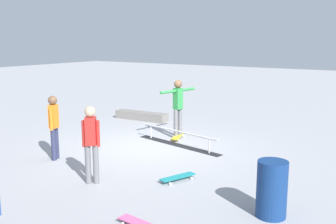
{
  "coord_description": "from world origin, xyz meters",
  "views": [
    {
      "loc": [
        -5.93,
        8.23,
        2.85
      ],
      "look_at": [
        -0.56,
        -0.08,
        1.0
      ],
      "focal_mm": 42.05,
      "sensor_mm": 36.0,
      "label": 1
    }
  ],
  "objects_px": {
    "bystander_orange_shirt": "(54,124)",
    "loose_skateboard_pink": "(140,224)",
    "skateboard_main": "(177,137)",
    "loose_skateboard_teal": "(178,177)",
    "skate_ledge": "(141,116)",
    "trash_bin": "(272,189)",
    "bystander_red_shirt": "(91,140)",
    "skater_main": "(178,105)",
    "grind_rail": "(178,139)"
  },
  "relations": [
    {
      "from": "bystander_orange_shirt",
      "to": "loose_skateboard_pink",
      "type": "relative_size",
      "value": 1.88
    },
    {
      "from": "skateboard_main",
      "to": "loose_skateboard_teal",
      "type": "relative_size",
      "value": 1.01
    },
    {
      "from": "skate_ledge",
      "to": "trash_bin",
      "type": "relative_size",
      "value": 2.14
    },
    {
      "from": "bystander_red_shirt",
      "to": "trash_bin",
      "type": "height_order",
      "value": "bystander_red_shirt"
    },
    {
      "from": "skater_main",
      "to": "bystander_red_shirt",
      "type": "height_order",
      "value": "skater_main"
    },
    {
      "from": "loose_skateboard_pink",
      "to": "trash_bin",
      "type": "xyz_separation_m",
      "value": [
        -1.53,
        -1.49,
        0.39
      ]
    },
    {
      "from": "grind_rail",
      "to": "skateboard_main",
      "type": "height_order",
      "value": "grind_rail"
    },
    {
      "from": "bystander_red_shirt",
      "to": "loose_skateboard_pink",
      "type": "relative_size",
      "value": 1.91
    },
    {
      "from": "bystander_orange_shirt",
      "to": "loose_skateboard_teal",
      "type": "distance_m",
      "value": 3.33
    },
    {
      "from": "skate_ledge",
      "to": "skateboard_main",
      "type": "distance_m",
      "value": 3.01
    },
    {
      "from": "loose_skateboard_teal",
      "to": "trash_bin",
      "type": "height_order",
      "value": "trash_bin"
    },
    {
      "from": "skater_main",
      "to": "loose_skateboard_pink",
      "type": "relative_size",
      "value": 2.07
    },
    {
      "from": "bystander_orange_shirt",
      "to": "grind_rail",
      "type": "bearing_deg",
      "value": 121.6
    },
    {
      "from": "skateboard_main",
      "to": "bystander_orange_shirt",
      "type": "xyz_separation_m",
      "value": [
        1.45,
        3.23,
        0.8
      ]
    },
    {
      "from": "bystander_orange_shirt",
      "to": "trash_bin",
      "type": "height_order",
      "value": "bystander_orange_shirt"
    },
    {
      "from": "loose_skateboard_pink",
      "to": "grind_rail",
      "type": "bearing_deg",
      "value": 121.66
    },
    {
      "from": "grind_rail",
      "to": "skate_ledge",
      "type": "bearing_deg",
      "value": -25.55
    },
    {
      "from": "trash_bin",
      "to": "bystander_red_shirt",
      "type": "bearing_deg",
      "value": 7.78
    },
    {
      "from": "skate_ledge",
      "to": "trash_bin",
      "type": "distance_m",
      "value": 8.2
    },
    {
      "from": "bystander_red_shirt",
      "to": "skater_main",
      "type": "bearing_deg",
      "value": 63.44
    },
    {
      "from": "skateboard_main",
      "to": "trash_bin",
      "type": "xyz_separation_m",
      "value": [
        -3.9,
        3.45,
        0.39
      ]
    },
    {
      "from": "bystander_orange_shirt",
      "to": "loose_skateboard_pink",
      "type": "height_order",
      "value": "bystander_orange_shirt"
    },
    {
      "from": "grind_rail",
      "to": "bystander_red_shirt",
      "type": "distance_m",
      "value": 3.42
    },
    {
      "from": "skater_main",
      "to": "skateboard_main",
      "type": "bearing_deg",
      "value": -140.15
    },
    {
      "from": "bystander_orange_shirt",
      "to": "skate_ledge",
      "type": "bearing_deg",
      "value": 168.35
    },
    {
      "from": "loose_skateboard_teal",
      "to": "loose_skateboard_pink",
      "type": "height_order",
      "value": "same"
    },
    {
      "from": "bystander_red_shirt",
      "to": "bystander_orange_shirt",
      "type": "bearing_deg",
      "value": 126.4
    },
    {
      "from": "bystander_red_shirt",
      "to": "grind_rail",
      "type": "bearing_deg",
      "value": 57.51
    },
    {
      "from": "bystander_orange_shirt",
      "to": "loose_skateboard_teal",
      "type": "height_order",
      "value": "bystander_orange_shirt"
    },
    {
      "from": "bystander_orange_shirt",
      "to": "trash_bin",
      "type": "relative_size",
      "value": 1.65
    },
    {
      "from": "skate_ledge",
      "to": "bystander_orange_shirt",
      "type": "xyz_separation_m",
      "value": [
        -1.07,
        4.88,
        0.73
      ]
    },
    {
      "from": "loose_skateboard_teal",
      "to": "loose_skateboard_pink",
      "type": "relative_size",
      "value": 1.0
    },
    {
      "from": "loose_skateboard_pink",
      "to": "trash_bin",
      "type": "height_order",
      "value": "trash_bin"
    },
    {
      "from": "skateboard_main",
      "to": "bystander_orange_shirt",
      "type": "distance_m",
      "value": 3.63
    },
    {
      "from": "skate_ledge",
      "to": "loose_skateboard_pink",
      "type": "distance_m",
      "value": 8.2
    },
    {
      "from": "skate_ledge",
      "to": "skater_main",
      "type": "relative_size",
      "value": 1.18
    },
    {
      "from": "skater_main",
      "to": "skate_ledge",
      "type": "bearing_deg",
      "value": 70.31
    },
    {
      "from": "skater_main",
      "to": "trash_bin",
      "type": "xyz_separation_m",
      "value": [
        -3.96,
        3.56,
        -0.52
      ]
    },
    {
      "from": "grind_rail",
      "to": "skate_ledge",
      "type": "height_order",
      "value": "grind_rail"
    },
    {
      "from": "skater_main",
      "to": "grind_rail",
      "type": "bearing_deg",
      "value": -135.9
    },
    {
      "from": "bystander_red_shirt",
      "to": "loose_skateboard_teal",
      "type": "height_order",
      "value": "bystander_red_shirt"
    },
    {
      "from": "skate_ledge",
      "to": "loose_skateboard_teal",
      "type": "distance_m",
      "value": 6.23
    },
    {
      "from": "skateboard_main",
      "to": "skate_ledge",
      "type": "bearing_deg",
      "value": -140.4
    },
    {
      "from": "skateboard_main",
      "to": "loose_skateboard_pink",
      "type": "bearing_deg",
      "value": 8.25
    },
    {
      "from": "skateboard_main",
      "to": "loose_skateboard_pink",
      "type": "relative_size",
      "value": 1.01
    },
    {
      "from": "loose_skateboard_pink",
      "to": "skater_main",
      "type": "bearing_deg",
      "value": 122.73
    },
    {
      "from": "loose_skateboard_teal",
      "to": "trash_bin",
      "type": "distance_m",
      "value": 2.24
    },
    {
      "from": "loose_skateboard_pink",
      "to": "bystander_red_shirt",
      "type": "bearing_deg",
      "value": 159.66
    },
    {
      "from": "grind_rail",
      "to": "trash_bin",
      "type": "relative_size",
      "value": 3.05
    },
    {
      "from": "skateboard_main",
      "to": "trash_bin",
      "type": "relative_size",
      "value": 0.88
    }
  ]
}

